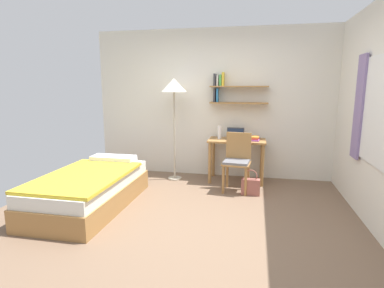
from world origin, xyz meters
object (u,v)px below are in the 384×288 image
object	(u,v)px
desk	(237,148)
water_bottle	(220,132)
handbag	(251,186)
bed	(90,189)
standing_lamp	(174,90)
book_stack	(254,138)
laptop	(235,136)
desk_chair	(237,159)

from	to	relation	value
desk	water_bottle	xyz separation A→B (m)	(-0.30, 0.02, 0.26)
desk	handbag	bearing A→B (deg)	-68.27
bed	standing_lamp	world-z (taller)	standing_lamp
water_bottle	book_stack	world-z (taller)	water_bottle
desk	standing_lamp	world-z (taller)	standing_lamp
water_bottle	handbag	size ratio (longest dim) A/B	0.57
bed	book_stack	distance (m)	2.68
bed	laptop	bearing A→B (deg)	41.33
water_bottle	book_stack	size ratio (longest dim) A/B	0.92
standing_lamp	book_stack	distance (m)	1.56
desk	bed	bearing A→B (deg)	-140.44
bed	standing_lamp	xyz separation A→B (m)	(0.80, 1.44, 1.31)
standing_lamp	handbag	size ratio (longest dim) A/B	4.45
bed	handbag	bearing A→B (deg)	22.84
standing_lamp	handbag	distance (m)	2.01
handbag	laptop	bearing A→B (deg)	112.29
desk	laptop	world-z (taller)	laptop
book_stack	handbag	world-z (taller)	book_stack
standing_lamp	laptop	bearing A→B (deg)	9.39
bed	laptop	distance (m)	2.50
desk	laptop	size ratio (longest dim) A/B	3.17
desk_chair	water_bottle	xyz separation A→B (m)	(-0.34, 0.51, 0.34)
book_stack	handbag	xyz separation A→B (m)	(-0.02, -0.63, -0.62)
desk_chair	book_stack	world-z (taller)	desk_chair
desk_chair	handbag	size ratio (longest dim) A/B	2.31
laptop	desk	bearing A→B (deg)	-62.58
desk	book_stack	xyz separation A→B (m)	(0.28, -0.01, 0.18)
water_bottle	book_stack	distance (m)	0.59
book_stack	handbag	distance (m)	0.89
standing_lamp	water_bottle	distance (m)	1.05
bed	desk_chair	distance (m)	2.19
laptop	bed	bearing A→B (deg)	-138.67
desk_chair	handbag	world-z (taller)	desk_chair
desk	book_stack	size ratio (longest dim) A/B	3.90
bed	book_stack	xyz separation A→B (m)	(2.14, 1.53, 0.52)
desk	water_bottle	bearing A→B (deg)	175.67
standing_lamp	handbag	bearing A→B (deg)	-22.35
water_bottle	standing_lamp	bearing A→B (deg)	-170.74
desk	desk_chair	size ratio (longest dim) A/B	1.05
book_stack	standing_lamp	bearing A→B (deg)	-176.29
bed	laptop	world-z (taller)	laptop
desk_chair	standing_lamp	size ratio (longest dim) A/B	0.52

